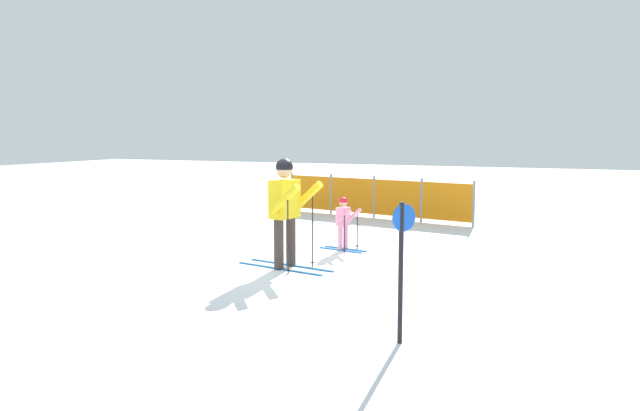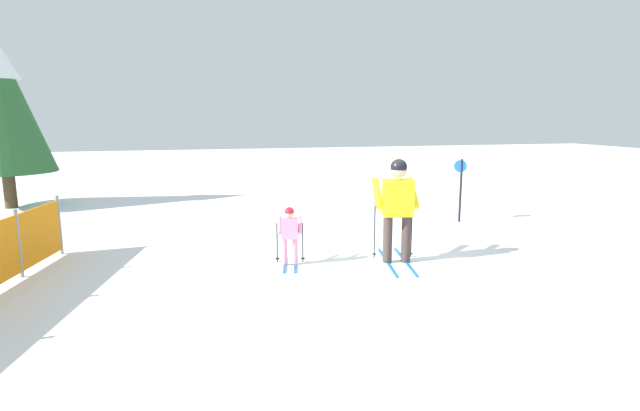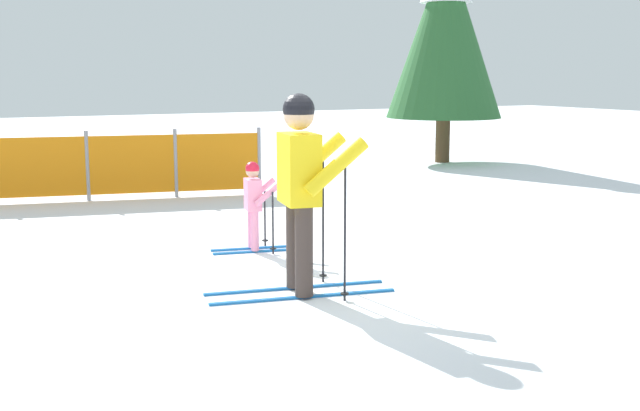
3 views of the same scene
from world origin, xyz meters
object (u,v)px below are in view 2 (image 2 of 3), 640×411
object	(u,v)px
skier_child	(290,232)
trail_marker	(461,183)
conifer_far	(0,101)
skier_adult	(398,201)

from	to	relation	value
skier_child	trail_marker	bearing A→B (deg)	-49.98
skier_child	conifer_far	bearing A→B (deg)	53.73
skier_adult	skier_child	world-z (taller)	skier_adult
trail_marker	skier_child	bearing A→B (deg)	117.94
skier_adult	trail_marker	world-z (taller)	skier_adult
skier_adult	trail_marker	distance (m)	3.79
skier_child	conifer_far	world-z (taller)	conifer_far
skier_adult	conifer_far	bearing A→B (deg)	58.72
conifer_far	skier_adult	bearing A→B (deg)	-132.38
skier_adult	skier_child	xyz separation A→B (m)	(0.29, 1.75, -0.48)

